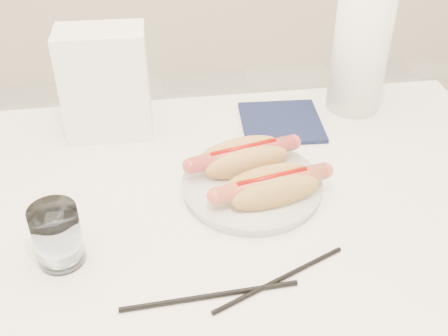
{
  "coord_description": "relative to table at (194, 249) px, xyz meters",
  "views": [
    {
      "loc": [
        -0.05,
        -0.66,
        1.34
      ],
      "look_at": [
        0.06,
        0.04,
        0.82
      ],
      "focal_mm": 44.63,
      "sensor_mm": 36.0,
      "label": 1
    }
  ],
  "objects": [
    {
      "name": "napkin_box",
      "position": [
        -0.13,
        0.28,
        0.17
      ],
      "size": [
        0.16,
        0.09,
        0.21
      ],
      "primitive_type": "cube",
      "rotation": [
        0.0,
        0.0,
        -0.03
      ],
      "color": "white",
      "rests_on": "table"
    },
    {
      "name": "plate",
      "position": [
        0.11,
        0.06,
        0.07
      ],
      "size": [
        0.28,
        0.28,
        0.02
      ],
      "primitive_type": "cylinder",
      "rotation": [
        0.0,
        0.0,
        0.31
      ],
      "color": "silver",
      "rests_on": "table"
    },
    {
      "name": "navy_napkin",
      "position": [
        0.21,
        0.27,
        0.06
      ],
      "size": [
        0.17,
        0.17,
        0.01
      ],
      "primitive_type": "cube",
      "rotation": [
        0.0,
        0.0,
        -0.06
      ],
      "color": "#131B3C",
      "rests_on": "table"
    },
    {
      "name": "hotdog_right",
      "position": [
        0.13,
        0.02,
        0.1
      ],
      "size": [
        0.19,
        0.1,
        0.05
      ],
      "rotation": [
        0.0,
        0.0,
        0.21
      ],
      "color": "tan",
      "rests_on": "plate"
    },
    {
      "name": "hotdog_left",
      "position": [
        0.1,
        0.1,
        0.1
      ],
      "size": [
        0.19,
        0.11,
        0.05
      ],
      "rotation": [
        0.0,
        0.0,
        0.23
      ],
      "color": "tan",
      "rests_on": "plate"
    },
    {
      "name": "chopstick_near",
      "position": [
        0.01,
        -0.16,
        0.06
      ],
      "size": [
        0.25,
        0.02,
        0.01
      ],
      "primitive_type": "cylinder",
      "rotation": [
        0.0,
        1.57,
        0.05
      ],
      "color": "black",
      "rests_on": "table"
    },
    {
      "name": "water_glass",
      "position": [
        -0.2,
        -0.05,
        0.11
      ],
      "size": [
        0.07,
        0.07,
        0.1
      ],
      "primitive_type": "cylinder",
      "color": "white",
      "rests_on": "table"
    },
    {
      "name": "paper_towel_roll",
      "position": [
        0.37,
        0.31,
        0.18
      ],
      "size": [
        0.12,
        0.12,
        0.25
      ],
      "primitive_type": "cylinder",
      "rotation": [
        0.0,
        0.0,
        -0.13
      ],
      "color": "white",
      "rests_on": "table"
    },
    {
      "name": "chopstick_far",
      "position": [
        0.11,
        -0.14,
        0.06
      ],
      "size": [
        0.21,
        0.1,
        0.01
      ],
      "primitive_type": "cylinder",
      "rotation": [
        0.0,
        1.57,
        0.42
      ],
      "color": "black",
      "rests_on": "table"
    },
    {
      "name": "table",
      "position": [
        0.0,
        0.0,
        0.0
      ],
      "size": [
        1.2,
        0.8,
        0.75
      ],
      "color": "white",
      "rests_on": "ground"
    }
  ]
}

